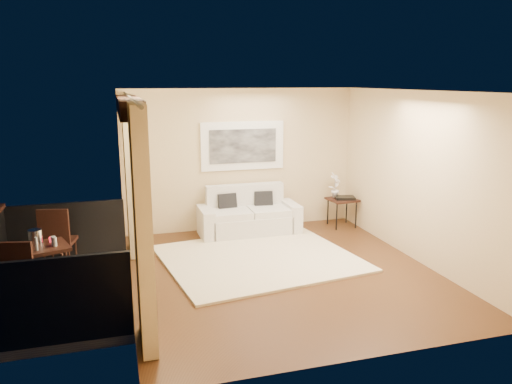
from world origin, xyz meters
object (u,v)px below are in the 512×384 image
object	(u,v)px
orchid	(335,185)
balcony_chair_far	(57,236)
side_table	(342,202)
balcony_chair_near	(15,274)
bistro_table	(44,252)
ice_bucket	(35,237)
sofa	(248,217)

from	to	relation	value
orchid	balcony_chair_far	size ratio (longest dim) A/B	0.50
side_table	balcony_chair_far	xyz separation A→B (m)	(-5.17, -1.10, 0.09)
orchid	balcony_chair_near	world-z (taller)	orchid
orchid	bistro_table	xyz separation A→B (m)	(-5.15, -1.97, -0.21)
balcony_chair_far	ice_bucket	world-z (taller)	balcony_chair_far
side_table	balcony_chair_far	world-z (taller)	balcony_chair_far
sofa	side_table	distance (m)	1.91
side_table	balcony_chair_near	xyz separation A→B (m)	(-5.54, -2.34, 0.01)
side_table	balcony_chair_far	bearing A→B (deg)	-167.95
sofa	ice_bucket	distance (m)	3.94
orchid	balcony_chair_near	bearing A→B (deg)	-155.61
balcony_chair_far	balcony_chair_near	distance (m)	1.29
side_table	sofa	bearing A→B (deg)	177.37
side_table	ice_bucket	size ratio (longest dim) A/B	2.86
sofa	bistro_table	size ratio (longest dim) A/B	2.53
side_table	ice_bucket	bearing A→B (deg)	-162.14
balcony_chair_far	sofa	bearing A→B (deg)	-148.54
balcony_chair_near	bistro_table	bearing A→B (deg)	72.92
orchid	balcony_chair_far	bearing A→B (deg)	-166.33
side_table	bistro_table	size ratio (longest dim) A/B	0.77
orchid	balcony_chair_far	distance (m)	5.22
sofa	balcony_chair_near	xyz separation A→B (m)	(-3.64, -2.42, 0.20)
balcony_chair_near	side_table	bearing A→B (deg)	35.76
side_table	orchid	world-z (taller)	orchid
side_table	bistro_table	world-z (taller)	bistro_table
sofa	balcony_chair_near	distance (m)	4.38
balcony_chair_near	ice_bucket	distance (m)	0.69
balcony_chair_far	balcony_chair_near	xyz separation A→B (m)	(-0.37, -1.23, -0.08)
orchid	ice_bucket	bearing A→B (deg)	-160.56
balcony_chair_near	ice_bucket	bearing A→B (deg)	86.62
bistro_table	ice_bucket	world-z (taller)	ice_bucket
side_table	balcony_chair_near	bearing A→B (deg)	-157.13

